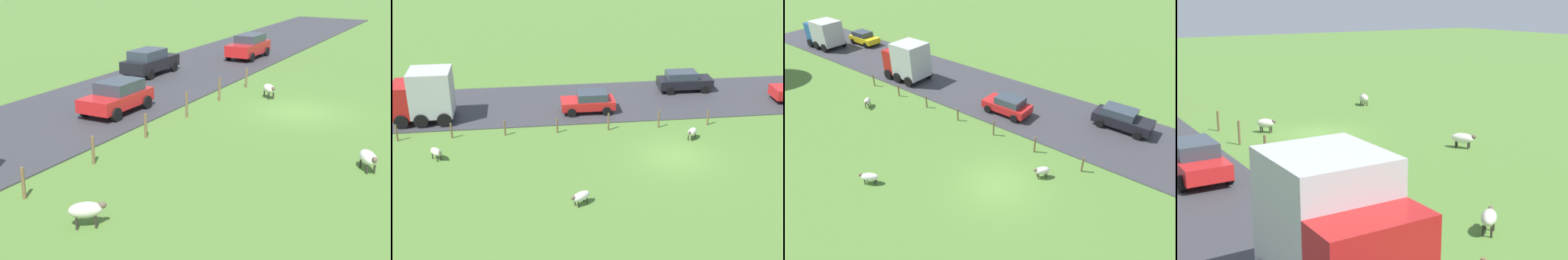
# 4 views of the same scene
# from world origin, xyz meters

# --- Properties ---
(ground_plane) EXTENTS (160.00, 160.00, 0.00)m
(ground_plane) POSITION_xyz_m (0.00, 0.00, 0.00)
(ground_plane) COLOR #517A33
(road_strip) EXTENTS (8.00, 80.00, 0.06)m
(road_strip) POSITION_xyz_m (9.42, 0.00, 0.03)
(road_strip) COLOR #38383D
(road_strip) RESTS_ON ground_plane
(sheep_0) EXTENTS (1.04, 0.97, 0.76)m
(sheep_0) POSITION_xyz_m (1.38, 14.44, 0.52)
(sheep_0) COLOR beige
(sheep_0) RESTS_ON ground_plane
(sheep_3) EXTENTS (1.03, 0.98, 0.76)m
(sheep_3) POSITION_xyz_m (2.26, -1.71, 0.52)
(sheep_3) COLOR silver
(sheep_3) RESTS_ON ground_plane
(sheep_4) EXTENTS (1.02, 1.18, 0.74)m
(sheep_4) POSITION_xyz_m (-4.61, 6.33, 0.49)
(sheep_4) COLOR white
(sheep_4) RESTS_ON ground_plane
(fence_post_0) EXTENTS (0.12, 0.12, 1.12)m
(fence_post_0) POSITION_xyz_m (4.33, -3.46, 0.56)
(fence_post_0) COLOR brown
(fence_post_0) RESTS_ON ground_plane
(fence_post_1) EXTENTS (0.12, 0.12, 1.22)m
(fence_post_1) POSITION_xyz_m (4.33, 0.01, 0.61)
(fence_post_1) COLOR brown
(fence_post_1) RESTS_ON ground_plane
(fence_post_2) EXTENTS (0.12, 0.12, 1.22)m
(fence_post_2) POSITION_xyz_m (4.33, 3.47, 0.61)
(fence_post_2) COLOR brown
(fence_post_2) RESTS_ON ground_plane
(fence_post_3) EXTENTS (0.12, 0.12, 1.03)m
(fence_post_3) POSITION_xyz_m (4.33, 6.94, 0.52)
(fence_post_3) COLOR brown
(fence_post_3) RESTS_ON ground_plane
(fence_post_4) EXTENTS (0.12, 0.12, 1.07)m
(fence_post_4) POSITION_xyz_m (4.33, 10.40, 0.53)
(fence_post_4) COLOR brown
(fence_post_4) RESTS_ON ground_plane
(fence_post_5) EXTENTS (0.12, 0.12, 1.05)m
(fence_post_5) POSITION_xyz_m (4.33, 13.87, 0.52)
(fence_post_5) COLOR brown
(fence_post_5) RESTS_ON ground_plane
(fence_post_6) EXTENTS (0.12, 0.12, 1.14)m
(fence_post_6) POSITION_xyz_m (4.33, 17.33, 0.57)
(fence_post_6) COLOR brown
(fence_post_6) RESTS_ON ground_plane
(truck_1) EXTENTS (2.85, 4.01, 3.66)m
(truck_1) POSITION_xyz_m (7.41, 15.85, 1.95)
(truck_1) COLOR #B21919
(truck_1) RESTS_ON road_strip
(car_0) EXTENTS (1.93, 4.27, 1.60)m
(car_0) POSITION_xyz_m (10.96, -3.65, 0.89)
(car_0) COLOR black
(car_0) RESTS_ON road_strip
(car_2) EXTENTS (2.00, 3.87, 1.50)m
(car_2) POSITION_xyz_m (7.59, 4.40, 0.84)
(car_2) COLOR red
(car_2) RESTS_ON road_strip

